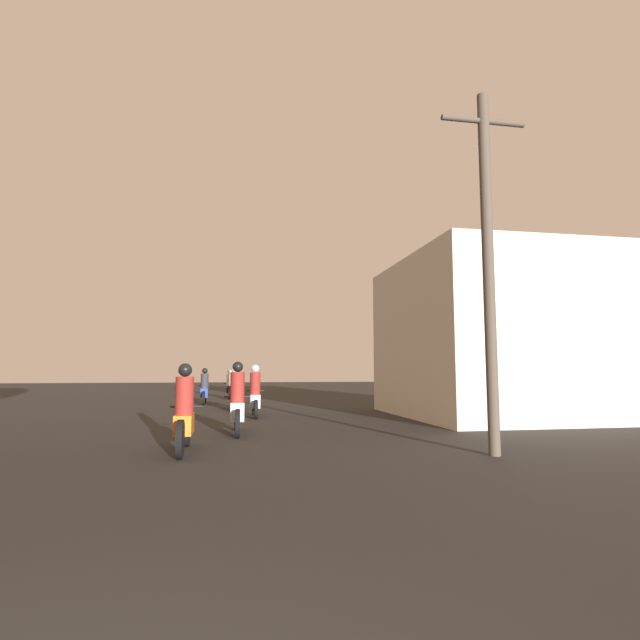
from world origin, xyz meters
TOP-DOWN VIEW (x-y plane):
  - motorcycle_orange at (-0.01, 7.99)m, footprint 0.60×2.04m
  - motorcycle_white at (0.95, 10.38)m, footprint 0.60×2.03m
  - motorcycle_silver at (1.57, 14.45)m, footprint 0.60×1.86m
  - motorcycle_red at (0.99, 17.66)m, footprint 0.60×1.98m
  - motorcycle_blue at (-0.24, 20.76)m, footprint 0.60×1.84m
  - motorcycle_black at (0.82, 24.83)m, footprint 0.60×2.00m
  - building_right_near at (8.91, 13.35)m, footprint 5.63×6.83m
  - utility_pole_near at (5.20, 6.67)m, footprint 1.60×0.20m

SIDE VIEW (x-z plane):
  - motorcycle_black at x=0.82m, z-range -0.15..1.33m
  - motorcycle_blue at x=-0.24m, z-range -0.15..1.38m
  - motorcycle_orange at x=-0.01m, z-range -0.16..1.41m
  - motorcycle_red at x=0.99m, z-range -0.16..1.42m
  - motorcycle_white at x=0.95m, z-range -0.17..1.47m
  - motorcycle_silver at x=1.57m, z-range -0.16..1.45m
  - building_right_near at x=8.91m, z-range 0.00..4.93m
  - utility_pole_near at x=5.20m, z-range 0.16..6.58m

